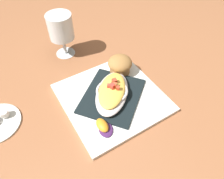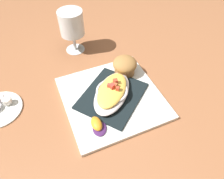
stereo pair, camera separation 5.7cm
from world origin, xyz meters
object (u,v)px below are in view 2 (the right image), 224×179
Objects in this scene: gratin_dish at (112,91)px; orange_garnish at (97,125)px; creamer_cup_1 at (0,98)px; stemmed_glass at (72,25)px; muffin at (125,66)px; square_plate at (112,98)px; creamer_cup_0 at (7,101)px.

gratin_dish is 2.94× the size of orange_garnish.
stemmed_glass is at bearing 29.09° from creamer_cup_1.
orange_garnish is 0.36m from stemmed_glass.
stemmed_glass reaches higher than gratin_dish.
creamer_cup_1 is at bearing 158.12° from gratin_dish.
stemmed_glass is (0.05, 0.35, 0.08)m from orange_garnish.
square_plate is at bearing -135.70° from muffin.
muffin is at bearing -6.79° from creamer_cup_1.
stemmed_glass reaches higher than orange_garnish.
muffin is 0.22m from orange_garnish.
muffin is 3.15× the size of creamer_cup_0.
gratin_dish is 0.11m from muffin.
square_plate is 1.50× the size of gratin_dish.
gratin_dish is at bearing 16.44° from square_plate.
gratin_dish is at bearing -21.88° from creamer_cup_1.
muffin reaches higher than gratin_dish.
orange_garnish is at bearing -134.85° from muffin.
gratin_dish is 0.11m from orange_garnish.
stemmed_glass is 6.28× the size of creamer_cup_0.
creamer_cup_1 is (-0.27, -0.15, -0.08)m from stemmed_glass.
gratin_dish reaches higher than creamer_cup_0.
gratin_dish is 7.66× the size of creamer_cup_0.
square_plate is 0.30m from creamer_cup_0.
stemmed_glass reaches higher than square_plate.
orange_garnish is 2.60× the size of creamer_cup_0.
creamer_cup_1 is at bearing 158.11° from square_plate.
creamer_cup_0 and creamer_cup_1 have the same top height.
gratin_dish is 0.32m from creamer_cup_1.
muffin is at bearing -61.57° from stemmed_glass.
muffin is 0.50× the size of stemmed_glass.
creamer_cup_0 is (-0.36, 0.03, -0.02)m from muffin.
gratin_dish reaches higher than square_plate.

